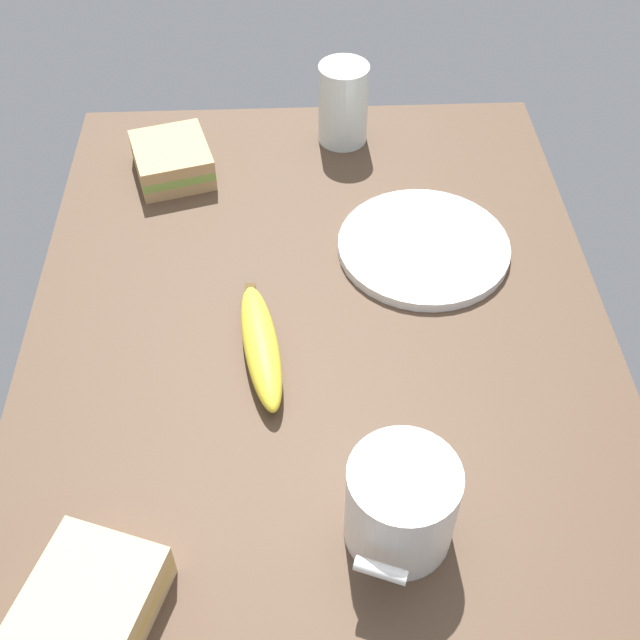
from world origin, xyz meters
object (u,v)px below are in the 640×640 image
sandwich_side (172,160)px  coffee_mug_black (401,504)px  banana (261,345)px  glass_of_milk (343,108)px  plate_of_food (423,247)px  sandwich_main (91,603)px

sandwich_side → coffee_mug_black: bearing=24.3°
sandwich_side → banana: 34.16cm
sandwich_side → glass_of_milk: bearing=107.3°
coffee_mug_black → banana: size_ratio=0.68×
plate_of_food → coffee_mug_black: 37.44cm
sandwich_main → banana: size_ratio=0.76×
coffee_mug_black → banana: coffee_mug_black is taller
sandwich_main → banana: 30.22cm
glass_of_milk → banana: size_ratio=0.63×
coffee_mug_black → glass_of_milk: bearing=-178.9°
sandwich_main → glass_of_milk: glass_of_milk is taller
coffee_mug_black → sandwich_main: bearing=-76.1°
glass_of_milk → banana: 40.78cm
sandwich_main → plate_of_food: bearing=142.7°
plate_of_food → glass_of_milk: size_ratio=1.85×
sandwich_main → sandwich_side: bearing=178.4°
sandwich_main → banana: sandwich_main is taller
plate_of_food → sandwich_main: (42.82, -32.60, 1.60)cm
coffee_mug_black → glass_of_milk: 59.95cm
banana → glass_of_milk: bearing=164.4°
plate_of_food → banana: size_ratio=1.16×
glass_of_milk → coffee_mug_black: bearing=1.1°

